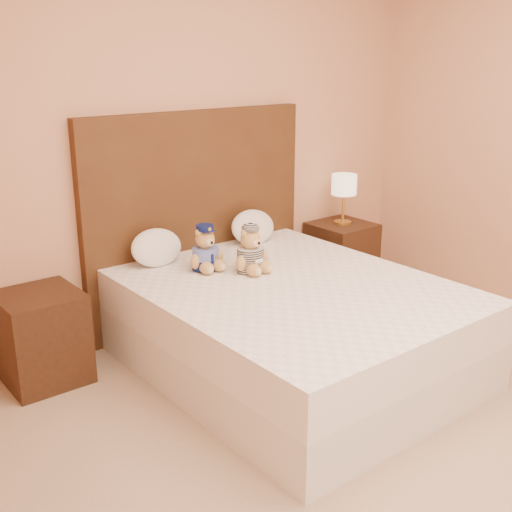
{
  "coord_description": "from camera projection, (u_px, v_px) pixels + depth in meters",
  "views": [
    {
      "loc": [
        -2.41,
        -1.47,
        1.89
      ],
      "look_at": [
        -0.08,
        1.45,
        0.68
      ],
      "focal_mm": 45.0,
      "sensor_mm": 36.0,
      "label": 1
    }
  ],
  "objects": [
    {
      "name": "room_walls",
      "position": [
        407.0,
        68.0,
        2.89
      ],
      "size": [
        4.04,
        4.52,
        2.72
      ],
      "color": "tan",
      "rests_on": "ground"
    },
    {
      "name": "pillow_right",
      "position": [
        253.0,
        225.0,
        4.62
      ],
      "size": [
        0.37,
        0.24,
        0.26
      ],
      "primitive_type": "ellipsoid",
      "color": "white",
      "rests_on": "bed"
    },
    {
      "name": "nightstand_right",
      "position": [
        341.0,
        256.0,
        5.25
      ],
      "size": [
        0.45,
        0.45,
        0.55
      ],
      "primitive_type": "cube",
      "color": "#381F11",
      "rests_on": "ground"
    },
    {
      "name": "headboard",
      "position": [
        198.0,
        219.0,
        4.52
      ],
      "size": [
        1.75,
        0.08,
        1.5
      ],
      "primitive_type": "cube",
      "color": "#462D15",
      "rests_on": "ground"
    },
    {
      "name": "nightstand_left",
      "position": [
        42.0,
        337.0,
        3.77
      ],
      "size": [
        0.45,
        0.45,
        0.55
      ],
      "primitive_type": "cube",
      "color": "#381F11",
      "rests_on": "ground"
    },
    {
      "name": "pillow_left",
      "position": [
        156.0,
        246.0,
        4.14
      ],
      "size": [
        0.36,
        0.23,
        0.25
      ],
      "primitive_type": "ellipsoid",
      "color": "white",
      "rests_on": "bed"
    },
    {
      "name": "teddy_prisoner",
      "position": [
        251.0,
        249.0,
        4.01
      ],
      "size": [
        0.27,
        0.26,
        0.29
      ],
      "primitive_type": null,
      "rotation": [
        0.0,
        0.0,
        0.05
      ],
      "color": "#B38545",
      "rests_on": "bed"
    },
    {
      "name": "lamp",
      "position": [
        344.0,
        187.0,
        5.07
      ],
      "size": [
        0.2,
        0.2,
        0.4
      ],
      "color": "gold",
      "rests_on": "nightstand_right"
    },
    {
      "name": "teddy_police",
      "position": [
        205.0,
        248.0,
        4.04
      ],
      "size": [
        0.25,
        0.24,
        0.29
      ],
      "primitive_type": null,
      "rotation": [
        0.0,
        0.0,
        -0.01
      ],
      "color": "#B38545",
      "rests_on": "bed"
    },
    {
      "name": "bed",
      "position": [
        292.0,
        327.0,
        3.91
      ],
      "size": [
        1.6,
        2.0,
        0.55
      ],
      "color": "white",
      "rests_on": "ground"
    },
    {
      "name": "ground",
      "position": [
        455.0,
        459.0,
        3.1
      ],
      "size": [
        4.0,
        4.5,
        0.0
      ],
      "primitive_type": "cube",
      "color": "tan",
      "rests_on": "ground"
    }
  ]
}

